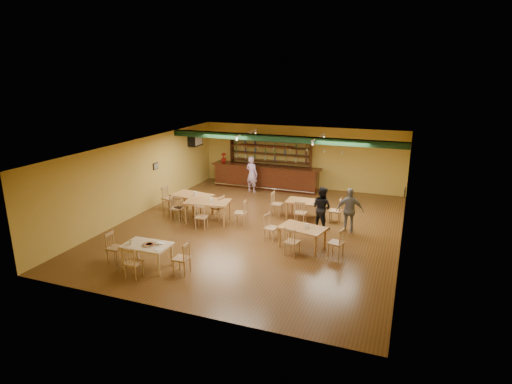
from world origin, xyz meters
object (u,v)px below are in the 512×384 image
at_px(dining_table_d, 302,238).
at_px(near_table, 148,256).
at_px(patron_right_a, 322,208).
at_px(bar_counter, 266,177).
at_px(dining_table_c, 208,211).
at_px(dining_table_b, 305,210).
at_px(patron_bar, 252,174).
at_px(dining_table_a, 192,204).

height_order(dining_table_d, near_table, same).
distance_m(near_table, patron_right_a, 6.42).
distance_m(bar_counter, dining_table_d, 7.34).
bearing_deg(dining_table_d, dining_table_c, 176.53).
height_order(dining_table_b, near_table, near_table).
distance_m(dining_table_c, patron_right_a, 4.27).
bearing_deg(patron_bar, dining_table_a, 91.07).
bearing_deg(dining_table_d, near_table, -130.00).
bearing_deg(near_table, dining_table_b, 59.39).
bearing_deg(dining_table_b, bar_counter, 129.37).
relative_size(patron_bar, patron_right_a, 1.10).
bearing_deg(bar_counter, dining_table_d, -61.45).
relative_size(dining_table_d, near_table, 1.07).
height_order(bar_counter, dining_table_d, bar_counter).
xyz_separation_m(dining_table_b, dining_table_d, (0.61, -2.82, 0.00)).
bearing_deg(dining_table_a, near_table, -67.49).
distance_m(dining_table_d, near_table, 4.86).
bearing_deg(dining_table_c, dining_table_a, 139.57).
xyz_separation_m(patron_bar, patron_right_a, (4.11, -3.61, -0.08)).
height_order(dining_table_d, patron_right_a, patron_right_a).
height_order(dining_table_a, dining_table_b, dining_table_a).
bearing_deg(dining_table_c, bar_counter, 76.49).
distance_m(bar_counter, dining_table_c, 5.32).
distance_m(dining_table_b, near_table, 6.62).
xyz_separation_m(dining_table_a, near_table, (1.13, -4.74, -0.04)).
bearing_deg(dining_table_a, dining_table_c, -22.96).
height_order(near_table, patron_right_a, patron_right_a).
bearing_deg(dining_table_d, patron_right_a, 97.39).
xyz_separation_m(dining_table_b, patron_bar, (-3.31, 2.81, 0.50)).
bearing_deg(bar_counter, dining_table_a, -107.77).
xyz_separation_m(dining_table_c, patron_right_a, (4.17, 0.86, 0.37)).
height_order(patron_bar, patron_right_a, patron_bar).
bearing_deg(dining_table_d, dining_table_b, 114.98).
relative_size(dining_table_a, patron_bar, 0.93).
distance_m(dining_table_a, dining_table_b, 4.51).
relative_size(dining_table_b, patron_bar, 0.84).
bearing_deg(patron_right_a, near_table, 75.10).
bearing_deg(dining_table_a, bar_counter, 81.32).
bearing_deg(near_table, patron_bar, 89.22).
height_order(bar_counter, patron_right_a, patron_right_a).
bearing_deg(patron_bar, dining_table_d, 141.67).
distance_m(bar_counter, patron_bar, 0.97).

